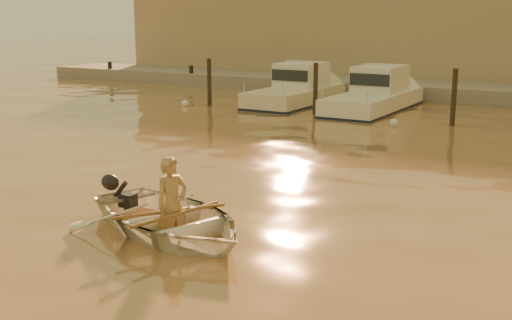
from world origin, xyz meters
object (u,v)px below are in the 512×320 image
Objects in this scene: moored_boat_1 at (295,90)px; moored_boat_2 at (374,95)px; person at (172,205)px; dinghy at (169,219)px.

moored_boat_2 is at bearing 0.00° from moored_boat_1.
moored_boat_2 is (3.59, 0.00, 0.00)m from moored_boat_1.
moored_boat_2 is at bearing 27.48° from person.
moored_boat_2 reaches higher than dinghy.
person is 0.23× the size of moored_boat_2.
moored_boat_2 is at bearing 27.17° from dinghy.
moored_boat_1 is at bearing 39.29° from person.
person is at bearing -69.92° from moored_boat_1.
moored_boat_1 reaches higher than person.
moored_boat_2 is (-2.28, 16.28, 0.35)m from dinghy.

